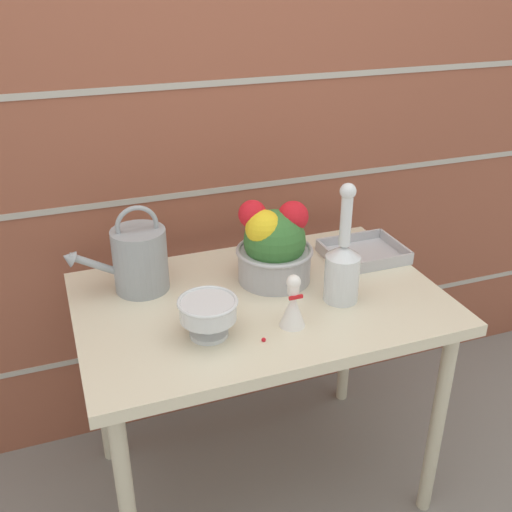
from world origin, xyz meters
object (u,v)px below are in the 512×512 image
object	(u,v)px
wire_tray	(363,254)
watering_can	(139,259)
glass_decanter	(343,265)
figurine_vase	(293,305)
crystal_pedestal_bowl	(208,312)
flower_planter	(274,246)

from	to	relation	value
wire_tray	watering_can	bearing A→B (deg)	176.57
glass_decanter	figurine_vase	size ratio (longest dim) A/B	2.33
wire_tray	crystal_pedestal_bowl	bearing A→B (deg)	-156.52
watering_can	wire_tray	distance (m)	0.74
crystal_pedestal_bowl	figurine_vase	world-z (taller)	figurine_vase
crystal_pedestal_bowl	figurine_vase	bearing A→B (deg)	-8.09
flower_planter	glass_decanter	world-z (taller)	glass_decanter
flower_planter	watering_can	bearing A→B (deg)	167.85
crystal_pedestal_bowl	wire_tray	world-z (taller)	crystal_pedestal_bowl
glass_decanter	figurine_vase	bearing A→B (deg)	-157.35
crystal_pedestal_bowl	watering_can	bearing A→B (deg)	111.50
glass_decanter	flower_planter	bearing A→B (deg)	127.92
glass_decanter	figurine_vase	world-z (taller)	glass_decanter
figurine_vase	wire_tray	size ratio (longest dim) A/B	0.60
figurine_vase	wire_tray	bearing A→B (deg)	37.70
crystal_pedestal_bowl	glass_decanter	world-z (taller)	glass_decanter
watering_can	glass_decanter	distance (m)	0.60
flower_planter	glass_decanter	bearing A→B (deg)	-52.08
watering_can	glass_decanter	bearing A→B (deg)	-26.31
crystal_pedestal_bowl	flower_planter	world-z (taller)	flower_planter
flower_planter	figurine_vase	size ratio (longest dim) A/B	1.68
crystal_pedestal_bowl	glass_decanter	xyz separation A→B (m)	(0.41, 0.05, 0.04)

